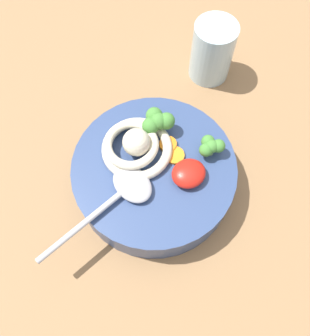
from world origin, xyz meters
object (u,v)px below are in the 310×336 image
object	(u,v)px
drinking_glass	(212,51)
noodle_pile	(135,146)
soup_spoon	(124,191)
soup_bowl	(155,176)

from	to	relation	value
drinking_glass	noodle_pile	bearing A→B (deg)	28.01
noodle_pile	drinking_glass	size ratio (longest dim) A/B	1.06
noodle_pile	soup_spoon	xyz separation A→B (cm)	(4.21, 4.84, -0.55)
soup_bowl	drinking_glass	distance (cm)	23.29
soup_bowl	noodle_pile	world-z (taller)	noodle_pile
noodle_pile	soup_bowl	bearing A→B (deg)	106.04
noodle_pile	soup_spoon	bearing A→B (deg)	48.97
soup_bowl	soup_spoon	size ratio (longest dim) A/B	1.30
soup_bowl	soup_spoon	world-z (taller)	soup_spoon
noodle_pile	drinking_glass	bearing A→B (deg)	-151.99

